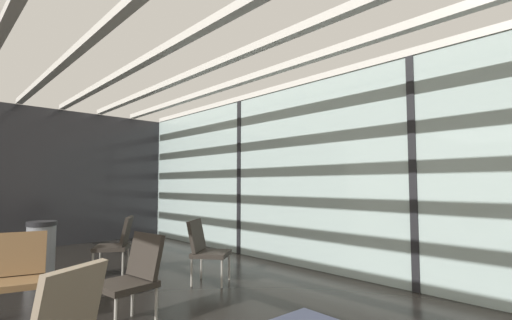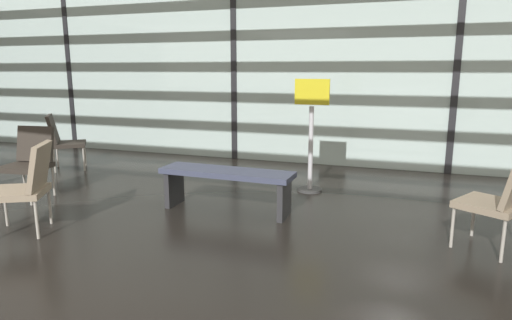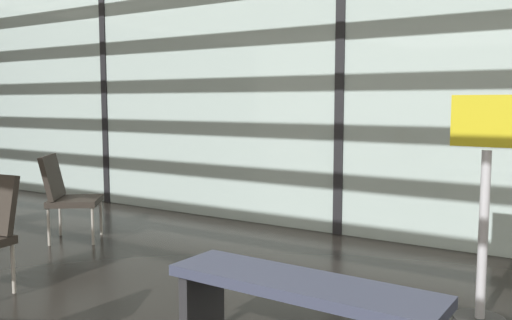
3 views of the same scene
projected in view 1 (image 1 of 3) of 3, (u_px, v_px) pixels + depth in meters
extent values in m
cube|color=#A3B7B2|center=(414.00, 172.00, 4.67)|extent=(14.00, 0.08, 3.07)
cube|color=black|center=(241.00, 176.00, 7.23)|extent=(0.10, 0.12, 3.07)
cube|color=black|center=(414.00, 172.00, 4.67)|extent=(0.10, 0.12, 3.07)
cube|color=beige|center=(340.00, 13.00, 3.66)|extent=(13.72, 0.12, 0.10)
cube|color=beige|center=(380.00, 36.00, 4.22)|extent=(13.72, 0.12, 0.10)
cube|color=beige|center=(411.00, 53.00, 4.78)|extent=(13.72, 0.12, 0.10)
sphere|color=#9D9DA0|center=(332.00, 159.00, 10.48)|extent=(2.32, 2.32, 2.32)
sphere|color=black|center=(374.00, 134.00, 7.42)|extent=(0.28, 0.28, 0.28)
sphere|color=black|center=(418.00, 129.00, 6.76)|extent=(0.28, 0.28, 0.28)
sphere|color=black|center=(472.00, 123.00, 6.10)|extent=(0.28, 0.28, 0.28)
cube|color=brown|center=(16.00, 283.00, 3.52)|extent=(0.59, 0.59, 0.06)
cube|color=brown|center=(20.00, 253.00, 3.72)|extent=(0.26, 0.50, 0.44)
cylinder|color=gray|center=(38.00, 308.00, 3.41)|extent=(0.03, 0.03, 0.37)
cylinder|color=gray|center=(41.00, 296.00, 3.78)|extent=(0.03, 0.03, 0.37)
cube|color=#28231E|center=(125.00, 285.00, 3.45)|extent=(0.54, 0.54, 0.06)
cube|color=#28231E|center=(145.00, 255.00, 3.64)|extent=(0.49, 0.20, 0.44)
cylinder|color=gray|center=(93.00, 309.00, 3.41)|extent=(0.03, 0.03, 0.37)
cylinder|color=gray|center=(115.00, 319.00, 3.14)|extent=(0.03, 0.03, 0.37)
cylinder|color=gray|center=(132.00, 298.00, 3.73)|extent=(0.03, 0.03, 0.37)
cylinder|color=gray|center=(156.00, 307.00, 3.47)|extent=(0.03, 0.03, 0.37)
cube|color=#7F705B|center=(70.00, 302.00, 2.18)|extent=(0.35, 0.49, 0.44)
cube|color=#28231E|center=(111.00, 248.00, 5.50)|extent=(0.66, 0.66, 0.06)
cube|color=#28231E|center=(126.00, 231.00, 5.55)|extent=(0.48, 0.38, 0.44)
cylinder|color=gray|center=(100.00, 259.00, 5.65)|extent=(0.03, 0.03, 0.37)
cylinder|color=gray|center=(93.00, 265.00, 5.24)|extent=(0.03, 0.03, 0.37)
cylinder|color=gray|center=(128.00, 258.00, 5.72)|extent=(0.03, 0.03, 0.37)
cylinder|color=gray|center=(123.00, 264.00, 5.31)|extent=(0.03, 0.03, 0.37)
cube|color=#28231E|center=(211.00, 254.00, 5.00)|extent=(0.67, 0.67, 0.06)
cube|color=#28231E|center=(197.00, 235.00, 5.06)|extent=(0.40, 0.47, 0.44)
cylinder|color=gray|center=(222.00, 274.00, 4.75)|extent=(0.03, 0.03, 0.37)
cylinder|color=gray|center=(229.00, 267.00, 5.16)|extent=(0.03, 0.03, 0.37)
cylinder|color=gray|center=(192.00, 272.00, 4.82)|extent=(0.03, 0.03, 0.37)
cylinder|color=gray|center=(201.00, 265.00, 5.23)|extent=(0.03, 0.03, 0.37)
cylinder|color=slate|center=(40.00, 255.00, 4.91)|extent=(0.36, 0.36, 0.80)
cylinder|color=black|center=(42.00, 223.00, 4.94)|extent=(0.38, 0.38, 0.06)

